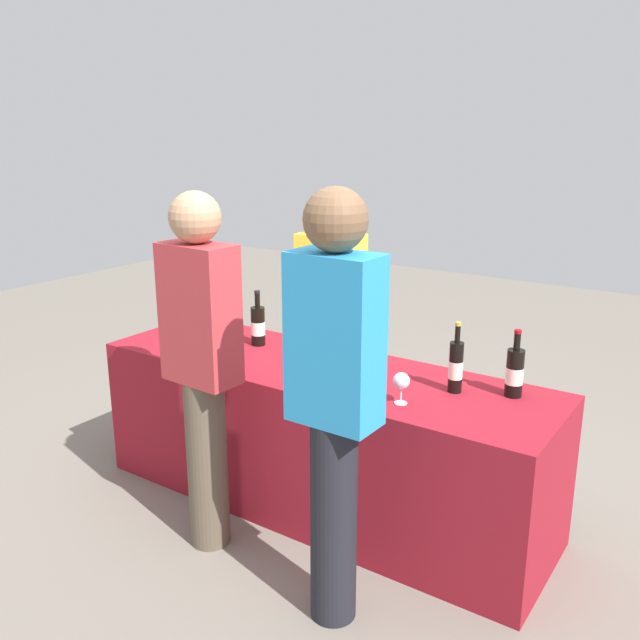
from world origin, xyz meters
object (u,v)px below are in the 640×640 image
(wine_bottle_1, at_px, (358,345))
(wine_glass_1, at_px, (209,331))
(guest_0, at_px, (202,358))
(wine_bottle_2, at_px, (456,366))
(wine_glass_2, at_px, (369,364))
(wine_glass_0, at_px, (192,329))
(wine_bottle_3, at_px, (515,372))
(guest_1, at_px, (334,392))
(server_pouring, at_px, (331,316))
(wine_bottle_0, at_px, (258,325))
(menu_board, at_px, (324,360))
(wine_glass_3, at_px, (401,382))

(wine_bottle_1, distance_m, wine_glass_1, 0.86)
(wine_glass_1, height_order, guest_0, guest_0)
(wine_bottle_2, bearing_deg, wine_glass_2, -156.55)
(wine_glass_2, bearing_deg, wine_glass_1, -179.16)
(wine_bottle_1, relative_size, wine_bottle_2, 1.02)
(wine_bottle_1, xyz_separation_m, wine_glass_1, (-0.84, -0.19, -0.02))
(wine_glass_0, xyz_separation_m, guest_0, (0.55, -0.49, 0.08))
(wine_bottle_3, distance_m, guest_1, 0.96)
(wine_glass_0, height_order, server_pouring, server_pouring)
(wine_bottle_0, xyz_separation_m, wine_glass_1, (-0.17, -0.21, -0.01))
(wine_bottle_2, relative_size, guest_0, 0.20)
(wine_bottle_0, distance_m, menu_board, 1.09)
(wine_glass_1, bearing_deg, guest_0, -49.41)
(wine_bottle_3, distance_m, server_pouring, 1.38)
(wine_glass_2, bearing_deg, server_pouring, 133.72)
(wine_bottle_1, bearing_deg, menu_board, 131.59)
(wine_glass_1, relative_size, guest_1, 0.08)
(wine_bottle_1, relative_size, wine_glass_1, 2.40)
(wine_bottle_3, relative_size, server_pouring, 0.20)
(wine_bottle_0, distance_m, wine_glass_1, 0.27)
(wine_bottle_0, height_order, wine_glass_3, wine_bottle_0)
(wine_bottle_3, bearing_deg, wine_glass_2, -156.92)
(wine_bottle_2, distance_m, server_pouring, 1.20)
(wine_bottle_1, bearing_deg, wine_glass_1, -167.24)
(wine_bottle_0, bearing_deg, wine_bottle_2, -1.70)
(server_pouring, xyz_separation_m, guest_1, (0.89, -1.33, 0.15))
(wine_bottle_2, bearing_deg, wine_bottle_0, 178.30)
(wine_bottle_0, relative_size, wine_glass_0, 2.37)
(guest_1, distance_m, menu_board, 2.22)
(wine_bottle_2, bearing_deg, server_pouring, 151.84)
(server_pouring, distance_m, guest_0, 1.25)
(wine_glass_1, bearing_deg, wine_bottle_1, 12.76)
(wine_glass_2, xyz_separation_m, guest_1, (0.20, -0.61, 0.11))
(wine_bottle_0, relative_size, wine_bottle_1, 0.91)
(wine_glass_0, height_order, guest_0, guest_0)
(guest_1, bearing_deg, wine_glass_2, 108.77)
(wine_bottle_0, distance_m, wine_glass_2, 0.85)
(wine_glass_0, relative_size, guest_0, 0.08)
(wine_glass_1, distance_m, server_pouring, 0.80)
(wine_bottle_0, bearing_deg, guest_1, -37.94)
(wine_bottle_3, relative_size, wine_glass_0, 2.39)
(wine_bottle_1, bearing_deg, wine_bottle_0, 178.38)
(wine_glass_0, xyz_separation_m, wine_glass_3, (1.35, -0.09, 0.01))
(guest_1, height_order, menu_board, guest_1)
(wine_bottle_2, xyz_separation_m, wine_glass_2, (-0.37, -0.16, -0.02))
(wine_bottle_0, distance_m, guest_1, 1.31)
(menu_board, bearing_deg, wine_glass_2, -48.24)
(wine_bottle_1, distance_m, wine_bottle_3, 0.78)
(guest_1, bearing_deg, wine_glass_3, 87.67)
(wine_glass_1, distance_m, guest_1, 1.35)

